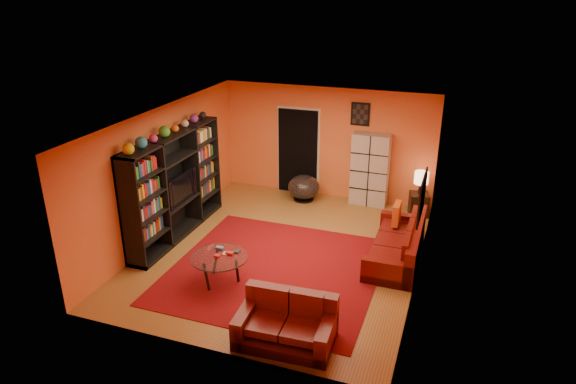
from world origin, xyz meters
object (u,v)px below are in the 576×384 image
(entertainment_unit, at_px, (175,186))
(bowl_chair, at_px, (304,187))
(loveseat, at_px, (287,322))
(sofa, at_px, (400,245))
(storage_cabinet, at_px, (370,170))
(tv, at_px, (178,187))
(table_lamp, at_px, (421,178))
(coffee_table, at_px, (219,259))
(side_table, at_px, (419,204))

(entertainment_unit, bearing_deg, bowl_chair, 53.08)
(loveseat, height_order, bowl_chair, loveseat)
(sofa, distance_m, storage_cabinet, 2.62)
(entertainment_unit, distance_m, loveseat, 4.10)
(tv, bearing_deg, sofa, -84.16)
(loveseat, relative_size, bowl_chair, 1.90)
(storage_cabinet, height_order, bowl_chair, storage_cabinet)
(entertainment_unit, distance_m, bowl_chair, 3.21)
(bowl_chair, relative_size, table_lamp, 1.46)
(bowl_chair, xyz_separation_m, table_lamp, (2.64, 0.06, 0.54))
(coffee_table, distance_m, storage_cabinet, 4.53)
(entertainment_unit, height_order, tv, entertainment_unit)
(loveseat, bearing_deg, entertainment_unit, 50.21)
(tv, bearing_deg, table_lamp, -60.37)
(tv, height_order, side_table, tv)
(entertainment_unit, height_order, storage_cabinet, entertainment_unit)
(coffee_table, xyz_separation_m, table_lamp, (2.89, 3.94, 0.41))
(storage_cabinet, bearing_deg, table_lamp, -10.39)
(entertainment_unit, relative_size, tv, 2.96)
(tv, relative_size, sofa, 0.47)
(tv, distance_m, side_table, 5.19)
(coffee_table, bearing_deg, side_table, 53.73)
(loveseat, distance_m, storage_cabinet, 5.25)
(side_table, bearing_deg, coffee_table, -126.27)
(storage_cabinet, xyz_separation_m, table_lamp, (1.16, -0.24, 0.02))
(bowl_chair, relative_size, side_table, 1.49)
(loveseat, bearing_deg, storage_cabinet, -4.30)
(entertainment_unit, bearing_deg, loveseat, -36.99)
(coffee_table, height_order, side_table, coffee_table)
(bowl_chair, height_order, table_lamp, table_lamp)
(loveseat, xyz_separation_m, table_lamp, (1.30, 4.98, 0.57))
(sofa, relative_size, coffee_table, 2.19)
(tv, distance_m, table_lamp, 5.14)
(bowl_chair, distance_m, side_table, 2.64)
(entertainment_unit, height_order, side_table, entertainment_unit)
(tv, bearing_deg, storage_cabinet, -49.92)
(entertainment_unit, relative_size, storage_cabinet, 1.80)
(coffee_table, relative_size, bowl_chair, 1.33)
(entertainment_unit, bearing_deg, coffee_table, -40.22)
(side_table, height_order, table_lamp, table_lamp)
(tv, distance_m, bowl_chair, 3.16)
(side_table, bearing_deg, storage_cabinet, 168.44)
(entertainment_unit, height_order, sofa, entertainment_unit)
(table_lamp, bearing_deg, side_table, -90.00)
(side_table, bearing_deg, table_lamp, 90.00)
(tv, xyz_separation_m, table_lamp, (4.47, 2.54, -0.15))
(entertainment_unit, bearing_deg, storage_cabinet, 39.88)
(bowl_chair, bearing_deg, loveseat, -74.80)
(entertainment_unit, distance_m, tv, 0.07)
(bowl_chair, bearing_deg, sofa, -38.74)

